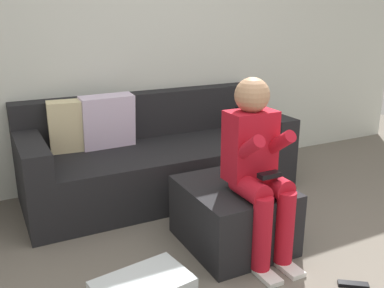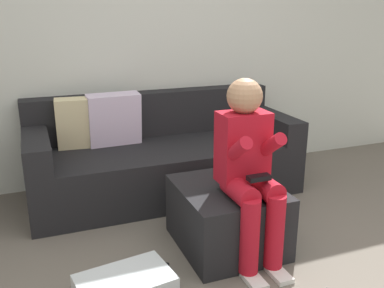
{
  "view_description": "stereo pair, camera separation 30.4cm",
  "coord_description": "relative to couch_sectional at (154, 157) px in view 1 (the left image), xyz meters",
  "views": [
    {
      "loc": [
        -1.43,
        -1.42,
        1.54
      ],
      "look_at": [
        -0.06,
        1.3,
        0.58
      ],
      "focal_mm": 40.04,
      "sensor_mm": 36.0,
      "label": 1
    },
    {
      "loc": [
        -1.15,
        -1.54,
        1.54
      ],
      "look_at": [
        -0.06,
        1.3,
        0.58
      ],
      "focal_mm": 40.04,
      "sensor_mm": 36.0,
      "label": 2
    }
  ],
  "objects": [
    {
      "name": "remote_near_ottoman",
      "position": [
        0.51,
        -1.8,
        -0.31
      ],
      "size": [
        0.17,
        0.14,
        0.02
      ],
      "primitive_type": "cube",
      "rotation": [
        0.0,
        0.0,
        -0.63
      ],
      "color": "black",
      "rests_on": "ground_plane"
    },
    {
      "name": "remote_by_storage_bin",
      "position": [
        -0.4,
        -1.14,
        -0.31
      ],
      "size": [
        0.19,
        0.15,
        0.02
      ],
      "primitive_type": "cube",
      "rotation": [
        0.0,
        0.0,
        -0.59
      ],
      "color": "black",
      "rests_on": "ground_plane"
    },
    {
      "name": "wall_back",
      "position": [
        0.14,
        0.45,
        0.91
      ],
      "size": [
        6.3,
        0.1,
        2.46
      ],
      "primitive_type": "cube",
      "color": "silver",
      "rests_on": "ground_plane"
    },
    {
      "name": "person_seated",
      "position": [
        0.19,
        -1.25,
        0.32
      ],
      "size": [
        0.31,
        0.56,
        1.15
      ],
      "color": "red",
      "rests_on": "ground_plane"
    },
    {
      "name": "couch_sectional",
      "position": [
        0.0,
        0.0,
        0.0
      ],
      "size": [
        2.26,
        0.92,
        0.88
      ],
      "color": "black",
      "rests_on": "ground_plane"
    },
    {
      "name": "ottoman",
      "position": [
        0.14,
        -1.07,
        -0.1
      ],
      "size": [
        0.63,
        0.71,
        0.43
      ],
      "primitive_type": "cube",
      "color": "black",
      "rests_on": "ground_plane"
    }
  ]
}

